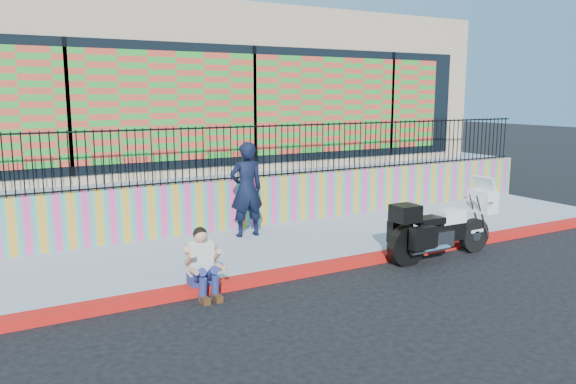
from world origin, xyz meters
TOP-DOWN VIEW (x-y plane):
  - ground at (0.00, 0.00)m, footprint 90.00×90.00m
  - red_curb at (0.00, 0.00)m, footprint 16.00×0.30m
  - sidewalk at (0.00, 1.65)m, footprint 16.00×3.00m
  - mural_wall at (0.00, 3.25)m, footprint 16.00×0.20m
  - metal_fence at (0.00, 3.25)m, footprint 15.80×0.04m
  - elevated_platform at (0.00, 8.35)m, footprint 16.00×10.00m
  - storefront_building at (0.00, 8.13)m, footprint 14.00×8.06m
  - police_motorcycle at (1.69, -0.42)m, footprint 2.44×0.81m
  - police_officer at (-1.02, 2.46)m, footprint 0.75×0.52m
  - seated_man at (-2.99, -0.16)m, footprint 0.54×0.71m

SIDE VIEW (x-z plane):
  - ground at x=0.00m, z-range 0.00..0.00m
  - red_curb at x=0.00m, z-range 0.00..0.15m
  - sidewalk at x=0.00m, z-range 0.00..0.15m
  - seated_man at x=-2.99m, z-range -0.08..0.98m
  - elevated_platform at x=0.00m, z-range 0.00..1.25m
  - police_motorcycle at x=1.69m, z-range -0.12..1.40m
  - mural_wall at x=0.00m, z-range 0.15..1.25m
  - police_officer at x=-1.02m, z-range 0.15..2.15m
  - metal_fence at x=0.00m, z-range 1.25..2.45m
  - storefront_building at x=0.00m, z-range 1.25..5.25m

